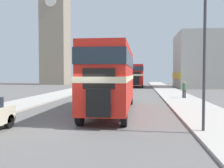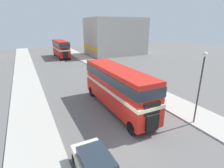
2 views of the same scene
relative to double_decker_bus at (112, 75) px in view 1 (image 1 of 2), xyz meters
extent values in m
plane|color=slate|center=(-0.99, -4.73, -2.44)|extent=(120.00, 120.00, 0.00)
cube|color=red|center=(0.00, 0.02, -1.14)|extent=(2.42, 10.38, 1.57)
cube|color=beige|center=(0.00, 0.02, -0.21)|extent=(2.44, 10.43, 0.29)
cube|color=red|center=(0.00, 0.02, 0.79)|extent=(2.37, 10.17, 1.71)
cube|color=#232D38|center=(0.00, 0.02, 0.87)|extent=(2.44, 10.27, 0.77)
cube|color=black|center=(0.00, -5.27, -1.22)|extent=(1.09, 0.20, 1.26)
cube|color=black|center=(0.00, -5.12, -0.16)|extent=(1.45, 0.12, 0.91)
cylinder|color=black|center=(-1.07, -4.30, -1.90)|extent=(0.28, 1.08, 1.08)
cylinder|color=black|center=(1.07, -4.30, -1.90)|extent=(0.28, 1.08, 1.08)
cylinder|color=black|center=(-1.07, 4.23, -1.90)|extent=(0.28, 1.08, 1.08)
cylinder|color=black|center=(1.07, 4.23, -1.90)|extent=(0.28, 1.08, 1.08)
cube|color=red|center=(1.10, 31.79, -1.13)|extent=(2.47, 9.68, 1.60)
cube|color=beige|center=(1.10, 31.79, -0.18)|extent=(2.50, 9.73, 0.29)
cube|color=red|center=(1.10, 31.79, 0.84)|extent=(2.42, 9.49, 1.75)
cube|color=#232D38|center=(1.10, 31.79, 0.93)|extent=(2.50, 9.59, 0.79)
cube|color=black|center=(1.10, 26.85, -1.21)|extent=(1.11, 0.20, 1.28)
cube|color=black|center=(1.10, 26.99, -0.12)|extent=(1.48, 0.12, 0.93)
cylinder|color=black|center=(0.00, 27.82, -1.90)|extent=(0.28, 1.08, 1.08)
cylinder|color=black|center=(2.19, 27.82, -1.90)|extent=(0.28, 1.08, 1.08)
cylinder|color=black|center=(0.00, 35.66, -1.90)|extent=(0.28, 1.08, 1.08)
cylinder|color=black|center=(2.19, 35.66, -1.90)|extent=(0.28, 1.08, 1.08)
cylinder|color=black|center=(-4.17, -5.25, -2.12)|extent=(0.20, 0.64, 0.64)
cylinder|color=#282833|center=(6.01, 8.98, -1.92)|extent=(0.15, 0.15, 0.80)
cylinder|color=#282833|center=(6.19, 8.98, -1.92)|extent=(0.15, 0.15, 0.80)
cylinder|color=#336B42|center=(6.10, 8.98, -1.20)|extent=(0.33, 0.33, 0.63)
sphere|color=tan|center=(6.10, 8.98, -0.78)|extent=(0.22, 0.22, 0.22)
cylinder|color=#38383D|center=(4.46, -5.30, 0.43)|extent=(0.12, 0.12, 5.50)
cube|color=gray|center=(-17.93, 40.58, 8.90)|extent=(5.73, 5.73, 22.68)
cylinder|color=silver|center=(-17.93, 37.66, 16.15)|extent=(2.58, 0.10, 2.58)
cube|color=#B2ADA3|center=(15.80, 30.33, 2.40)|extent=(14.91, 10.50, 9.69)
cube|color=gold|center=(8.29, 30.33, -0.31)|extent=(0.12, 9.97, 1.16)
camera|label=1|loc=(1.83, -16.02, 0.07)|focal=40.00mm
camera|label=2|loc=(-7.49, -13.69, 5.40)|focal=28.00mm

